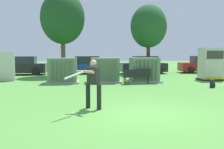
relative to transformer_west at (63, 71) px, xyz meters
The scene contains 15 objects.
ground_plane 9.60m from the transformer_west, 70.33° to the right, with size 96.00×96.00×0.00m, color #51933D.
transformer_west is the anchor object (origin of this frame).
transformer_mid_west 2.74m from the transformer_west, ahead, with size 2.10×1.70×1.62m.
transformer_mid_east 5.36m from the transformer_west, ahead, with size 2.10×1.70×1.62m.
generator_enclosure 10.34m from the transformer_west, ahead, with size 1.60×1.40×2.30m.
park_bench 4.79m from the transformer_west, 13.12° to the right, with size 1.84×0.69×0.92m.
batter 8.13m from the transformer_west, 78.37° to the right, with size 1.21×1.41×1.74m.
sports_ball 8.81m from the transformer_west, 83.63° to the right, with size 0.09×0.09×0.09m, color white.
backpack 9.15m from the transformer_west, 20.81° to the right, with size 0.37×0.38×0.44m.
tree_left 6.66m from the transformer_west, 93.83° to the left, with size 3.69×3.69×7.04m.
tree_center_left 10.33m from the transformer_west, 41.24° to the left, with size 3.31×3.31×6.32m.
parked_car_leftmost 7.70m from the transformer_west, 121.60° to the left, with size 4.23×1.98×1.62m.
parked_car_left_of_center 7.14m from the transformer_west, 77.67° to the left, with size 4.38×2.31×1.62m.
parked_car_right_of_center 9.54m from the transformer_west, 43.44° to the left, with size 4.26×2.04×1.62m.
parked_car_rightmost 14.42m from the transformer_west, 28.16° to the left, with size 4.31×2.15×1.62m.
Camera 1 is at (-1.89, -7.92, 2.01)m, focal length 41.38 mm.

